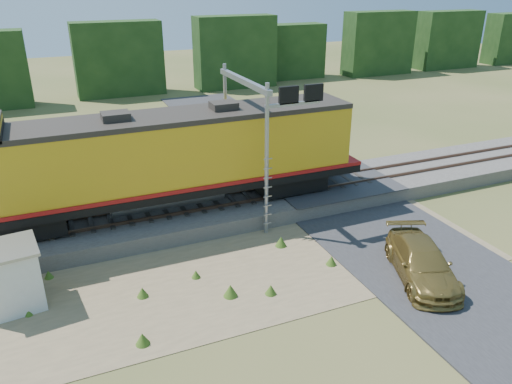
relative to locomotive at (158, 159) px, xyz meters
name	(u,v)px	position (x,y,z in m)	size (l,w,h in m)	color
ground	(261,272)	(2.82, -6.00, -3.60)	(140.00, 140.00, 0.00)	#475123
ballast	(216,209)	(2.82, 0.00, -3.20)	(70.00, 5.00, 0.80)	slate
rails	(215,201)	(2.82, 0.00, -2.72)	(70.00, 1.54, 0.16)	brown
dirt_shoulder	(213,276)	(0.82, -5.50, -3.59)	(26.00, 8.00, 0.03)	#8C7754
road	(385,233)	(9.82, -5.26, -3.51)	(7.00, 66.00, 0.86)	#38383A
tree_line_north	(117,66)	(2.82, 32.00, -0.53)	(130.00, 3.00, 6.50)	#173212
weed_clumps	(181,289)	(-0.68, -5.90, -3.60)	(15.00, 6.20, 0.56)	#3C5E1A
locomotive	(158,159)	(0.00, 0.00, 0.00)	(20.76, 3.17, 5.36)	black
shed	(12,277)	(-6.80, -4.46, -2.31)	(2.39, 2.39, 2.55)	silver
signal_gantry	(257,113)	(4.88, -0.68, 1.95)	(2.95, 6.20, 7.44)	gray
car	(422,263)	(8.84, -9.02, -2.86)	(2.09, 5.14, 1.49)	olive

